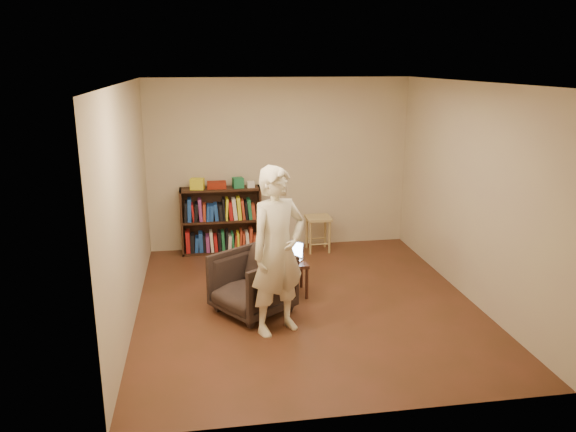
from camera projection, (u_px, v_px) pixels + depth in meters
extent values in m
plane|color=#452916|center=(306.00, 303.00, 6.78)|extent=(4.50, 4.50, 0.00)
plane|color=white|center=(308.00, 83.00, 6.09)|extent=(4.50, 4.50, 0.00)
plane|color=#BBA58D|center=(279.00, 164.00, 8.58)|extent=(4.00, 0.00, 4.00)
plane|color=#BBA58D|center=(128.00, 206.00, 6.13)|extent=(0.00, 4.50, 4.50)
plane|color=#BBA58D|center=(470.00, 193.00, 6.74)|extent=(0.00, 4.50, 4.50)
cube|color=black|center=(182.00, 222.00, 8.40)|extent=(0.03, 0.30, 1.00)
cube|color=black|center=(260.00, 219.00, 8.58)|extent=(0.03, 0.30, 1.00)
cube|color=black|center=(221.00, 218.00, 8.62)|extent=(1.20, 0.02, 1.00)
cube|color=black|center=(222.00, 251.00, 8.62)|extent=(1.20, 0.30, 0.03)
cube|color=black|center=(221.00, 220.00, 8.49)|extent=(1.14, 0.30, 0.03)
cube|color=black|center=(220.00, 189.00, 8.36)|extent=(1.20, 0.30, 0.03)
cube|color=yellow|center=(197.00, 184.00, 8.26)|extent=(0.22, 0.18, 0.16)
cube|color=maroon|center=(217.00, 185.00, 8.35)|extent=(0.28, 0.20, 0.09)
cube|color=#1D6E41|center=(238.00, 183.00, 8.37)|extent=(0.17, 0.17, 0.15)
cube|color=white|center=(251.00, 184.00, 8.40)|extent=(0.12, 0.12, 0.09)
cube|color=#A78851|center=(318.00, 218.00, 8.53)|extent=(0.37, 0.37, 0.04)
cylinder|color=#A78851|center=(310.00, 238.00, 8.44)|extent=(0.04, 0.04, 0.50)
cylinder|color=#A78851|center=(329.00, 237.00, 8.49)|extent=(0.04, 0.04, 0.50)
cylinder|color=#A78851|center=(307.00, 233.00, 8.72)|extent=(0.04, 0.04, 0.50)
cylinder|color=#A78851|center=(325.00, 232.00, 8.77)|extent=(0.04, 0.04, 0.50)
imported|color=#2F251F|center=(252.00, 283.00, 6.45)|extent=(1.08, 1.07, 0.71)
cube|color=#321B10|center=(290.00, 263.00, 6.95)|extent=(0.42, 0.42, 0.04)
cylinder|color=#321B10|center=(277.00, 285.00, 6.81)|extent=(0.04, 0.04, 0.40)
cylinder|color=#321B10|center=(307.00, 284.00, 6.86)|extent=(0.04, 0.04, 0.40)
cylinder|color=#321B10|center=(273.00, 274.00, 7.16)|extent=(0.04, 0.04, 0.40)
cylinder|color=#321B10|center=(301.00, 273.00, 7.21)|extent=(0.04, 0.04, 0.40)
cube|color=silver|center=(288.00, 260.00, 6.96)|extent=(0.38, 0.37, 0.02)
cube|color=black|center=(288.00, 259.00, 6.96)|extent=(0.28, 0.26, 0.00)
cube|color=silver|center=(293.00, 249.00, 7.03)|extent=(0.25, 0.23, 0.22)
cube|color=#AECAF4|center=(293.00, 249.00, 7.03)|extent=(0.22, 0.19, 0.18)
imported|color=#EEE6C4|center=(278.00, 251.00, 5.87)|extent=(0.78, 0.69, 1.81)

